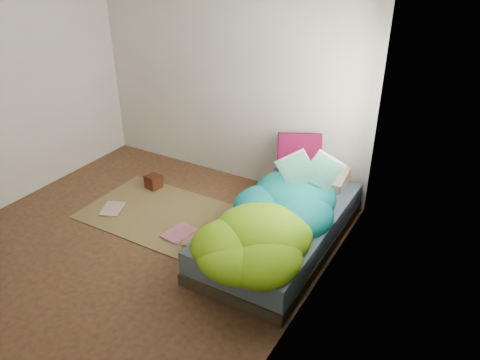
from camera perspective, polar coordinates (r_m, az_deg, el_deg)
name	(u,v)px	position (r m, az deg, el deg)	size (l,w,h in m)	color
ground	(137,244)	(4.77, -12.48, -7.64)	(3.50, 3.50, 0.00)	#3E2618
room_walls	(118,83)	(4.05, -14.70, 11.35)	(3.54, 3.54, 2.62)	beige
bed	(281,229)	(4.58, 4.98, -6.02)	(1.00, 2.00, 0.34)	#332B1B
duvet	(272,210)	(4.23, 3.87, -3.67)	(0.96, 1.84, 0.34)	#076471
rug	(160,214)	(5.18, -9.74, -4.05)	(1.60, 1.10, 0.01)	brown
pillow_floral	(320,176)	(5.08, 9.68, 0.46)	(0.57, 0.36, 0.13)	beige
pillow_magenta	(299,155)	(5.13, 7.23, 3.08)	(0.47, 0.15, 0.47)	#4D0519
open_book	(311,161)	(4.41, 8.61, 2.30)	(0.51, 0.11, 0.31)	#2D8A39
wooden_box	(153,182)	(5.65, -10.51, -0.21)	(0.16, 0.16, 0.16)	#37170C
floor_book_a	(103,208)	(5.38, -16.35, -3.35)	(0.21, 0.29, 0.02)	silver
floor_book_b	(171,229)	(4.87, -8.44, -5.97)	(0.24, 0.33, 0.03)	#B96B81
floor_book_c	(184,238)	(4.74, -6.87, -6.99)	(0.20, 0.27, 0.02)	tan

